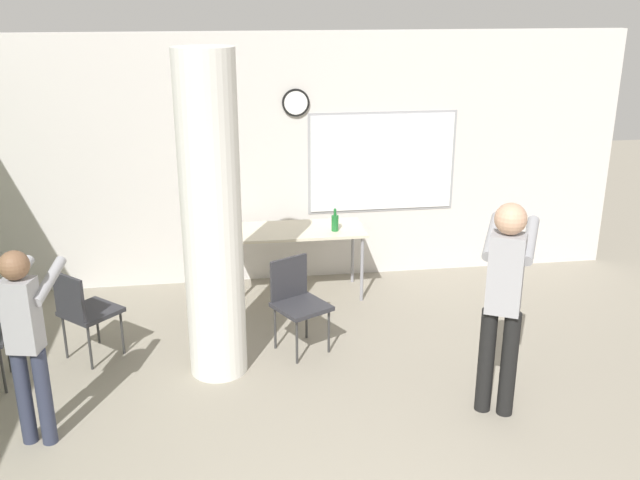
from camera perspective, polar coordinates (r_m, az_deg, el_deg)
name	(u,v)px	position (r m, az deg, el deg)	size (l,w,h in m)	color
wall_back	(278,160)	(8.07, -3.36, 6.38)	(8.00, 0.15, 2.80)	silver
support_pillar	(212,220)	(5.99, -8.66, 1.56)	(0.50, 0.50, 2.80)	silver
folding_table	(294,234)	(7.72, -2.10, 0.46)	(1.53, 0.65, 0.77)	beige
bottle_on_table	(335,222)	(7.62, 1.21, 1.42)	(0.08, 0.08, 0.25)	#1E6B2D
chair_near_pillar	(84,308)	(6.76, -18.39, -5.20)	(0.62, 0.62, 0.87)	#2D2D33
chair_table_front	(297,298)	(6.63, -1.85, -4.66)	(0.60, 0.60, 0.87)	#2D2D33
person_watching_back	(26,333)	(5.54, -22.45, -6.86)	(0.43, 0.60, 1.53)	#2D3347
person_playing_side	(504,293)	(5.63, 14.51, -4.09)	(0.59, 0.72, 1.75)	black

